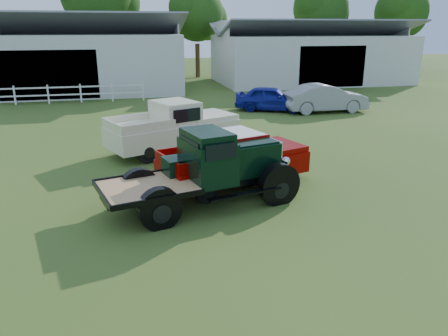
{
  "coord_description": "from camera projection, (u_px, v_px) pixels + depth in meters",
  "views": [
    {
      "loc": [
        -2.39,
        -9.89,
        4.76
      ],
      "look_at": [
        0.2,
        1.2,
        1.05
      ],
      "focal_mm": 35.0,
      "sensor_mm": 36.0,
      "label": 1
    }
  ],
  "objects": [
    {
      "name": "tree_c",
      "position": [
        197.0,
        29.0,
        41.39
      ],
      "size": [
        5.4,
        5.4,
        9.0
      ],
      "primitive_type": null,
      "color": "#0F330A",
      "rests_on": "ground"
    },
    {
      "name": "ground",
      "position": [
        227.0,
        222.0,
        11.14
      ],
      "size": [
        120.0,
        120.0,
        0.0
      ],
      "primitive_type": "plane",
      "color": "#37531E"
    },
    {
      "name": "vintage_flatbed",
      "position": [
        204.0,
        169.0,
        11.87
      ],
      "size": [
        5.68,
        3.34,
        2.11
      ],
      "primitive_type": null,
      "rotation": [
        0.0,
        0.0,
        0.25
      ],
      "color": "black",
      "rests_on": "ground"
    },
    {
      "name": "shed_left",
      "position": [
        56.0,
        53.0,
        32.84
      ],
      "size": [
        18.8,
        10.2,
        5.6
      ],
      "primitive_type": null,
      "color": "#B0B0B0",
      "rests_on": "ground"
    },
    {
      "name": "red_pickup",
      "position": [
        234.0,
        159.0,
        13.4
      ],
      "size": [
        5.09,
        3.21,
        1.73
      ],
      "primitive_type": null,
      "rotation": [
        0.0,
        0.0,
        0.31
      ],
      "color": "#8A0501",
      "rests_on": "ground"
    },
    {
      "name": "tree_e",
      "position": [
        400.0,
        26.0,
        44.93
      ],
      "size": [
        5.7,
        5.7,
        9.5
      ],
      "primitive_type": null,
      "color": "#0F330A",
      "rests_on": "ground"
    },
    {
      "name": "tree_b",
      "position": [
        98.0,
        15.0,
        39.98
      ],
      "size": [
        6.9,
        6.9,
        11.5
      ],
      "primitive_type": null,
      "color": "#0F330A",
      "rests_on": "ground"
    },
    {
      "name": "misc_car_grey",
      "position": [
        325.0,
        98.0,
        25.19
      ],
      "size": [
        4.84,
        1.69,
        1.6
      ],
      "primitive_type": "imported",
      "rotation": [
        0.0,
        0.0,
        1.57
      ],
      "color": "gray",
      "rests_on": "ground"
    },
    {
      "name": "fence_rail",
      "position": [
        32.0,
        95.0,
        27.75
      ],
      "size": [
        14.2,
        0.16,
        1.2
      ],
      "primitive_type": null,
      "color": "white",
      "rests_on": "ground"
    },
    {
      "name": "misc_car_blue",
      "position": [
        272.0,
        99.0,
        25.54
      ],
      "size": [
        4.53,
        3.36,
        1.44
      ],
      "primitive_type": "imported",
      "rotation": [
        0.0,
        0.0,
        1.12
      ],
      "color": "navy",
      "rests_on": "ground"
    },
    {
      "name": "tree_d",
      "position": [
        320.0,
        24.0,
        44.97
      ],
      "size": [
        6.0,
        6.0,
        10.0
      ],
      "primitive_type": null,
      "color": "#0F330A",
      "rests_on": "ground"
    },
    {
      "name": "shed_right",
      "position": [
        310.0,
        52.0,
        38.37
      ],
      "size": [
        16.8,
        9.2,
        5.2
      ],
      "primitive_type": null,
      "color": "#B0B0B0",
      "rests_on": "ground"
    },
    {
      "name": "white_pickup",
      "position": [
        173.0,
        127.0,
        17.17
      ],
      "size": [
        5.71,
        3.94,
        1.96
      ],
      "primitive_type": null,
      "rotation": [
        0.0,
        0.0,
        0.39
      ],
      "color": "beige",
      "rests_on": "ground"
    }
  ]
}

